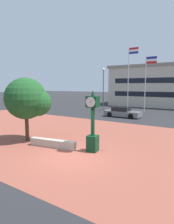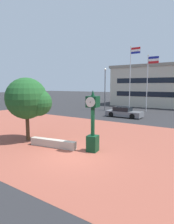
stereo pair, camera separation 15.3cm
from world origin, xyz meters
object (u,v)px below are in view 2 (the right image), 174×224
flagpole_secondary (149,78)px  flagpole_primary (131,74)px  plaza_tree (29,99)px  car_street_near (124,112)px  street_lamp_post (105,85)px  street_clock (93,124)px

flagpole_secondary → flagpole_primary: bearing=180.0°
plaza_tree → car_street_near: plaza_tree is taller
street_lamp_post → flagpole_primary: bearing=28.2°
street_clock → street_lamp_post: 20.17m
car_street_near → plaza_tree: bearing=-5.5°
flagpole_primary → car_street_near: bearing=-74.8°
flagpole_primary → street_lamp_post: (-3.52, -1.89, -1.71)m
flagpole_secondary → street_lamp_post: flagpole_secondary is taller
plaza_tree → flagpole_secondary: size_ratio=0.54×
street_lamp_post → flagpole_secondary: bearing=16.8°
plaza_tree → flagpole_primary: 20.45m
car_street_near → flagpole_secondary: flagpole_secondary is taller
street_clock → flagpole_secondary: size_ratio=0.44×
street_clock → flagpole_primary: 20.93m
street_clock → flagpole_secondary: (-2.73, 19.78, 3.31)m
flagpole_primary → flagpole_secondary: (2.74, -0.00, -0.78)m
plaza_tree → street_lamp_post: 18.81m
plaza_tree → street_lamp_post: bearing=102.2°
car_street_near → street_lamp_post: street_lamp_post is taller
flagpole_primary → plaza_tree: bearing=-88.8°
flagpole_primary → flagpole_secondary: bearing=-0.0°
flagpole_primary → street_lamp_post: flagpole_primary is taller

